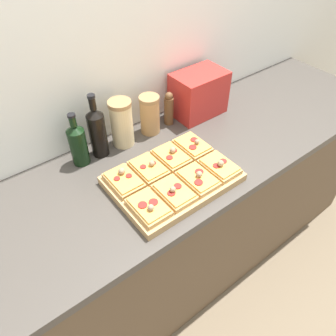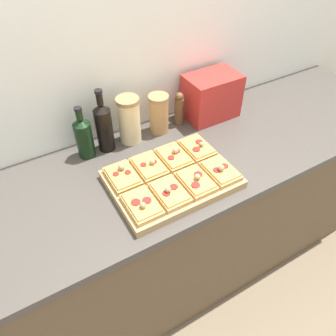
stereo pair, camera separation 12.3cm
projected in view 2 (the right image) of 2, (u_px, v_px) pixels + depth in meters
ground_plane at (196, 316)px, 1.82m from camera, size 12.00×12.00×0.00m
wall_back at (124, 54)px, 1.40m from camera, size 6.00×0.06×2.50m
kitchen_counter at (167, 227)px, 1.72m from camera, size 2.63×0.67×0.90m
cutting_board at (172, 179)px, 1.32m from camera, size 0.49×0.35×0.03m
pizza_slice_back_left at (122, 176)px, 1.29m from camera, size 0.11×0.16×0.05m
pizza_slice_back_midleft at (149, 166)px, 1.33m from camera, size 0.11×0.16×0.05m
pizza_slice_back_midright at (174, 157)px, 1.37m from camera, size 0.11×0.16×0.05m
pizza_slice_back_right at (197, 148)px, 1.42m from camera, size 0.11×0.16×0.05m
pizza_slice_front_left at (142, 205)px, 1.18m from camera, size 0.11×0.16×0.05m
pizza_slice_front_midleft at (170, 192)px, 1.22m from camera, size 0.11×0.16×0.05m
pizza_slice_front_midright at (196, 181)px, 1.27m from camera, size 0.11×0.16×0.05m
pizza_slice_front_right at (220, 171)px, 1.31m from camera, size 0.11×0.16×0.05m
olive_oil_bottle at (84, 137)px, 1.39m from camera, size 0.07×0.07×0.24m
wine_bottle at (104, 126)px, 1.41m from camera, size 0.07×0.07×0.29m
grain_jar_tall at (129, 120)px, 1.46m from camera, size 0.10×0.10×0.22m
grain_jar_short at (159, 114)px, 1.53m from camera, size 0.09×0.09×0.19m
pepper_mill at (179, 109)px, 1.57m from camera, size 0.05×0.05×0.17m
toaster_oven at (211, 96)px, 1.61m from camera, size 0.28×0.17×0.22m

